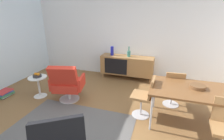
# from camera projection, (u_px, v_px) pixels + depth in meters

# --- Properties ---
(ground_plane) EXTENTS (8.32, 8.32, 0.00)m
(ground_plane) POSITION_uv_depth(u_px,v_px,m) (102.00, 123.00, 3.19)
(ground_plane) COLOR brown
(wall_back) EXTENTS (6.80, 0.12, 2.80)m
(wall_back) POSITION_uv_depth(u_px,v_px,m) (132.00, 32.00, 5.03)
(wall_back) COLOR white
(wall_back) RESTS_ON ground_plane
(sideboard) EXTENTS (1.60, 0.45, 0.72)m
(sideboard) POSITION_uv_depth(u_px,v_px,m) (127.00, 65.00, 5.11)
(sideboard) COLOR olive
(sideboard) RESTS_ON ground_plane
(vase_cobalt) EXTENTS (0.10, 0.10, 0.31)m
(vase_cobalt) POSITION_uv_depth(u_px,v_px,m) (129.00, 53.00, 4.96)
(vase_cobalt) COLOR #337266
(vase_cobalt) RESTS_ON sideboard
(vase_sculptural_dark) EXTENTS (0.10, 0.10, 0.27)m
(vase_sculptural_dark) POSITION_uv_depth(u_px,v_px,m) (112.00, 51.00, 5.10)
(vase_sculptural_dark) COLOR navy
(vase_sculptural_dark) RESTS_ON sideboard
(dining_table) EXTENTS (1.60, 0.90, 0.74)m
(dining_table) POSITION_uv_depth(u_px,v_px,m) (196.00, 92.00, 2.93)
(dining_table) COLOR brown
(dining_table) RESTS_ON ground_plane
(wooden_bowl_on_table) EXTENTS (0.26, 0.26, 0.06)m
(wooden_bowl_on_table) POSITION_uv_depth(u_px,v_px,m) (198.00, 87.00, 2.95)
(wooden_bowl_on_table) COLOR brown
(wooden_bowl_on_table) RESTS_ON dining_table
(dining_chair_near_window) EXTENTS (0.44, 0.42, 0.86)m
(dining_chair_near_window) POSITION_uv_depth(u_px,v_px,m) (145.00, 95.00, 3.27)
(dining_chair_near_window) COLOR #9E7042
(dining_chair_near_window) RESTS_ON ground_plane
(dining_chair_back_left) EXTENTS (0.43, 0.45, 0.86)m
(dining_chair_back_left) POSITION_uv_depth(u_px,v_px,m) (173.00, 87.00, 3.61)
(dining_chair_back_left) COLOR #9E7042
(dining_chair_back_left) RESTS_ON ground_plane
(lounge_chair_red) EXTENTS (0.82, 0.78, 0.95)m
(lounge_chair_red) POSITION_uv_depth(u_px,v_px,m) (67.00, 83.00, 3.83)
(lounge_chair_red) COLOR red
(lounge_chair_red) RESTS_ON ground_plane
(side_table_round) EXTENTS (0.44, 0.44, 0.52)m
(side_table_round) POSITION_uv_depth(u_px,v_px,m) (39.00, 84.00, 4.09)
(side_table_round) COLOR white
(side_table_round) RESTS_ON ground_plane
(fruit_bowl) EXTENTS (0.20, 0.20, 0.11)m
(fruit_bowl) POSITION_uv_depth(u_px,v_px,m) (37.00, 75.00, 4.01)
(fruit_bowl) COLOR #262628
(fruit_bowl) RESTS_ON side_table_round
(magazine_stack) EXTENTS (0.33, 0.41, 0.13)m
(magazine_stack) POSITION_uv_depth(u_px,v_px,m) (4.00, 94.00, 4.18)
(magazine_stack) COLOR #262626
(magazine_stack) RESTS_ON ground_plane
(area_rug) EXTENTS (2.20, 1.70, 0.01)m
(area_rug) POSITION_uv_depth(u_px,v_px,m) (68.00, 132.00, 2.96)
(area_rug) COLOR #595654
(area_rug) RESTS_ON ground_plane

